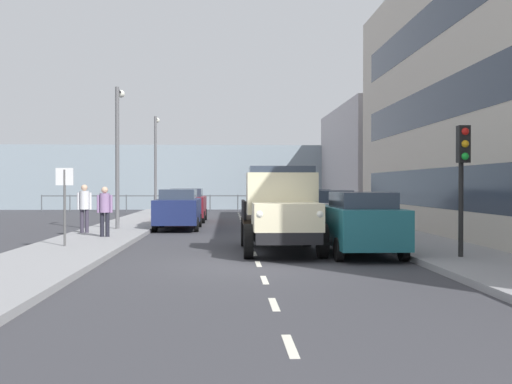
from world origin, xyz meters
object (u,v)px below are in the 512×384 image
Objects in this scene: pedestrian_in_dark_coat at (84,204)px; traffic_light_near at (463,162)px; car_teal_kerbside_near at (361,223)px; car_navy_oppositeside_0 at (178,208)px; car_white_kerbside_1 at (328,213)px; pedestrian_with_bag at (105,207)px; truck_vintage_cream at (281,211)px; lamp_post_far at (156,155)px; car_silver_kerbside_2 at (310,208)px; car_maroon_oppositeside_1 at (187,204)px; lamp_post_promenade at (118,143)px; street_sign at (65,193)px.

traffic_light_near is (-10.98, 8.27, 1.28)m from pedestrian_in_dark_coat.
car_navy_oppositeside_0 is at bearing -60.81° from car_teal_kerbside_near.
car_white_kerbside_1 is 2.17× the size of pedestrian_in_dark_coat.
pedestrian_in_dark_coat is at bearing -58.77° from pedestrian_with_bag.
lamp_post_far reaches higher than truck_vintage_cream.
lamp_post_far reaches higher than car_teal_kerbside_near.
pedestrian_with_bag reaches higher than car_navy_oppositeside_0.
car_maroon_oppositeside_1 is (5.69, -5.52, 0.00)m from car_silver_kerbside_2.
lamp_post_far is at bearing -69.83° from car_teal_kerbside_near.
car_navy_oppositeside_0 and car_maroon_oppositeside_1 have the same top height.
lamp_post_far is at bearing -78.82° from car_navy_oppositeside_0.
pedestrian_with_bag is 4.78m from lamp_post_promenade.
car_maroon_oppositeside_1 is 0.75× the size of lamp_post_far.
car_silver_kerbside_2 is 5.70m from car_navy_oppositeside_0.
truck_vintage_cream is 1.22× the size of car_navy_oppositeside_0.
car_teal_kerbside_near is 16.83m from car_maroon_oppositeside_1.
pedestrian_in_dark_coat is at bearing 23.22° from car_silver_kerbside_2.
car_maroon_oppositeside_1 is at bearing -108.30° from lamp_post_promenade.
car_teal_kerbside_near is 2.46× the size of pedestrian_with_bag.
lamp_post_far is at bearing -68.81° from car_maroon_oppositeside_1.
traffic_light_near is (-2.13, 7.24, 1.58)m from car_white_kerbside_1.
car_white_kerbside_1 and car_silver_kerbside_2 have the same top height.
pedestrian_in_dark_coat is (3.16, 3.67, 0.30)m from car_navy_oppositeside_0.
car_teal_kerbside_near is 5.49m from car_white_kerbside_1.
car_silver_kerbside_2 is (-2.08, -9.55, -0.28)m from truck_vintage_cream.
lamp_post_far is at bearing -93.34° from pedestrian_in_dark_coat.
lamp_post_promenade is (8.02, 1.50, 2.71)m from car_silver_kerbside_2.
street_sign is at bearing -6.88° from truck_vintage_cream.
lamp_post_promenade is 2.54× the size of street_sign.
pedestrian_in_dark_coat is (6.77, -5.75, 0.02)m from truck_vintage_cream.
car_navy_oppositeside_0 is at bearing -110.66° from pedestrian_with_bag.
traffic_light_near is at bearing 113.30° from lamp_post_far.
street_sign is (10.40, -3.27, -0.79)m from traffic_light_near.
pedestrian_with_bag is (2.06, 11.11, 0.25)m from car_maroon_oppositeside_1.
truck_vintage_cream is 5.07m from traffic_light_near.
car_teal_kerbside_near is 0.70× the size of lamp_post_far.
pedestrian_with_bag reaches higher than car_white_kerbside_1.
car_white_kerbside_1 is at bearing -154.36° from street_sign.
street_sign is (8.28, 3.97, 0.79)m from car_white_kerbside_1.
car_silver_kerbside_2 is 14.17m from lamp_post_far.
traffic_light_near is 1.42× the size of street_sign.
car_silver_kerbside_2 is 2.41× the size of pedestrian_with_bag.
pedestrian_in_dark_coat reaches higher than car_maroon_oppositeside_1.
street_sign is at bearing 73.42° from car_navy_oppositeside_0.
truck_vintage_cream is 6.26m from street_sign.
truck_vintage_cream is 1.26× the size of car_maroon_oppositeside_1.
lamp_post_far is (2.27, -11.49, 2.83)m from car_navy_oppositeside_0.
lamp_post_promenade is 0.96× the size of lamp_post_far.
pedestrian_with_bag is at bearing 35.81° from car_silver_kerbside_2.
car_silver_kerbside_2 is 7.93m from car_maroon_oppositeside_1.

